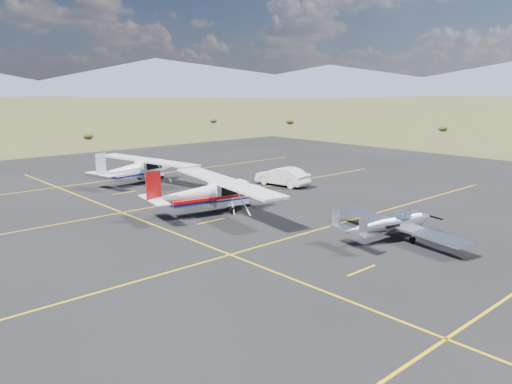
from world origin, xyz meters
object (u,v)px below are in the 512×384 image
aircraft_plain (137,168)px  sedan (282,176)px  aircraft_cessna (209,192)px  aircraft_low_wing (391,224)px

aircraft_plain → sedan: aircraft_plain is taller
aircraft_cessna → aircraft_plain: aircraft_cessna is taller
aircraft_low_wing → aircraft_cessna: bearing=119.7°
aircraft_low_wing → aircraft_plain: aircraft_plain is taller
aircraft_plain → aircraft_cessna: bearing=-106.7°
aircraft_low_wing → sedan: size_ratio=1.84×
sedan → aircraft_plain: bearing=-55.5°
aircraft_plain → aircraft_low_wing: bearing=-94.0°
aircraft_plain → sedan: (8.23, -8.88, -0.50)m
aircraft_plain → sedan: 12.12m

